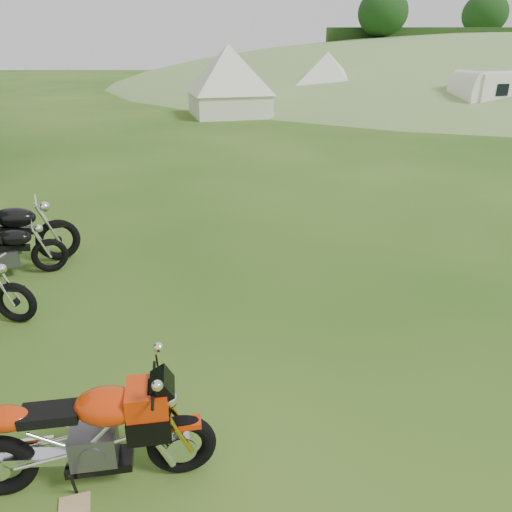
# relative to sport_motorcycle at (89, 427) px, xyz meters

# --- Properties ---
(ground) EXTENTS (120.00, 120.00, 0.00)m
(ground) POSITION_rel_sport_motorcycle_xyz_m (0.92, 2.00, -0.56)
(ground) COLOR #1D480F
(ground) RESTS_ON ground
(sport_motorcycle) EXTENTS (1.91, 0.77, 1.12)m
(sport_motorcycle) POSITION_rel_sport_motorcycle_xyz_m (0.00, 0.00, 0.00)
(sport_motorcycle) COLOR red
(sport_motorcycle) RESTS_ON ground
(plywood_board) EXTENTS (0.28, 0.25, 0.02)m
(plywood_board) POSITION_rel_sport_motorcycle_xyz_m (-0.11, -0.24, -0.55)
(plywood_board) COLOR tan
(plywood_board) RESTS_ON ground
(vintage_moto_b) EXTENTS (1.69, 1.01, 0.88)m
(vintage_moto_b) POSITION_rel_sport_motorcycle_xyz_m (-2.45, 3.78, -0.12)
(vintage_moto_b) COLOR black
(vintage_moto_b) RESTS_ON ground
(vintage_moto_c) EXTENTS (2.15, 1.34, 1.13)m
(vintage_moto_c) POSITION_rel_sport_motorcycle_xyz_m (-2.62, 4.15, 0.01)
(vintage_moto_c) COLOR black
(vintage_moto_c) RESTS_ON ground
(tent_left) EXTENTS (4.18, 4.18, 2.95)m
(tent_left) POSITION_rel_sport_motorcycle_xyz_m (-0.10, 21.59, 0.92)
(tent_left) COLOR silver
(tent_left) RESTS_ON ground
(tent_mid) EXTENTS (3.77, 3.77, 2.72)m
(tent_mid) POSITION_rel_sport_motorcycle_xyz_m (4.87, 24.63, 0.80)
(tent_mid) COLOR silver
(tent_mid) RESTS_ON ground
(caravan) EXTENTS (4.86, 3.17, 2.10)m
(caravan) POSITION_rel_sport_motorcycle_xyz_m (11.96, 19.86, 0.49)
(caravan) COLOR white
(caravan) RESTS_ON ground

